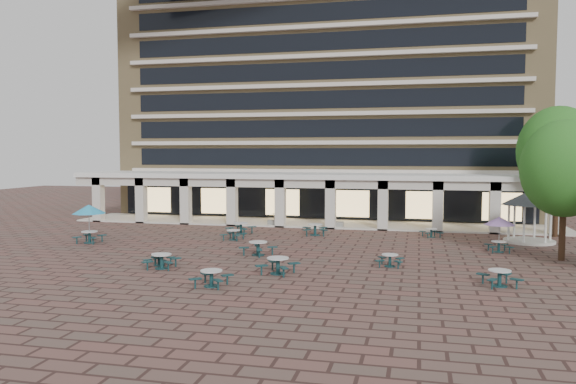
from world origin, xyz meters
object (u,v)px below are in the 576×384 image
picnic_table_1 (278,264)px  planter_right (334,222)px  gazebo (530,204)px  picnic_table_2 (211,277)px  planter_left (277,220)px  picnic_table_0 (162,260)px

picnic_table_1 → planter_right: bearing=101.3°
picnic_table_1 → gazebo: bearing=55.7°
picnic_table_2 → gazebo: bearing=47.7°
picnic_table_1 → planter_left: size_ratio=1.44×
picnic_table_2 → planter_right: size_ratio=1.18×
picnic_table_2 → picnic_table_0: bearing=143.7°
planter_left → planter_right: (4.91, 0.00, -0.09)m
picnic_table_1 → planter_left: bearing=116.4°
planter_right → planter_left: bearing=180.0°
picnic_table_0 → picnic_table_1: 6.38m
planter_left → planter_right: planter_left is taller
gazebo → planter_right: 15.06m
picnic_table_2 → planter_left: (-2.37, 21.54, 0.08)m
picnic_table_1 → picnic_table_0: bearing=-167.2°
picnic_table_2 → planter_right: (2.54, 21.54, -0.01)m
picnic_table_0 → planter_right: 19.47m
picnic_table_1 → planter_right: size_ratio=1.44×
picnic_table_1 → gazebo: gazebo is taller
picnic_table_1 → planter_left: (-4.71, 18.23, 0.03)m
planter_left → picnic_table_2: bearing=-83.7°
picnic_table_2 → planter_left: 21.67m
picnic_table_0 → picnic_table_2: size_ratio=1.06×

